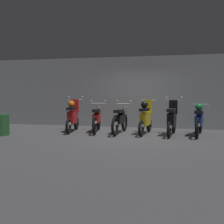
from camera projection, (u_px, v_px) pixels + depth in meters
name	position (u px, v px, depth m)	size (l,w,h in m)	color
ground_plane	(131.00, 135.00, 8.92)	(80.00, 80.00, 0.00)	#4C4C4F
back_wall	(139.00, 92.00, 11.00)	(16.00, 0.30, 2.89)	gray
motorbike_slot_0	(73.00, 116.00, 9.75)	(0.59, 1.68, 1.29)	black
motorbike_slot_1	(97.00, 118.00, 9.67)	(0.58, 1.94, 1.15)	black
motorbike_slot_2	(120.00, 119.00, 9.36)	(0.59, 1.95, 1.15)	black
motorbike_slot_3	(146.00, 118.00, 9.17)	(0.56, 1.68, 1.18)	black
motorbike_slot_4	(172.00, 120.00, 8.90)	(0.59, 1.68, 1.29)	black
motorbike_slot_5	(199.00, 120.00, 8.85)	(0.58, 1.94, 1.08)	black
trash_bin	(3.00, 125.00, 8.92)	(0.41, 0.41, 0.71)	#26592D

